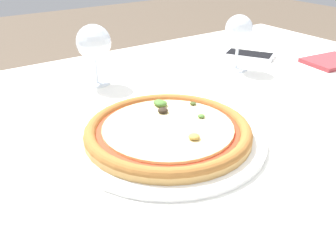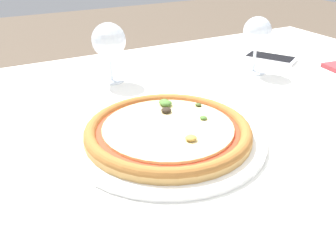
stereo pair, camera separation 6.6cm
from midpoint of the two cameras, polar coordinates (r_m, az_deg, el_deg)
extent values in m
cube|color=brown|center=(0.82, 3.18, 1.45)|extent=(1.31, 0.88, 0.04)
cube|color=white|center=(0.81, 3.22, 2.78)|extent=(1.41, 0.98, 0.01)
cylinder|color=brown|center=(1.59, 11.55, 0.49)|extent=(0.06, 0.06, 0.66)
cylinder|color=white|center=(0.67, -2.81, -1.96)|extent=(0.35, 0.35, 0.01)
cylinder|color=tan|center=(0.67, -2.83, -1.14)|extent=(0.30, 0.30, 0.01)
torus|color=#A3662D|center=(0.66, -2.85, -0.69)|extent=(0.30, 0.30, 0.02)
cylinder|color=#BC381E|center=(0.66, -2.85, -0.57)|extent=(0.25, 0.25, 0.00)
cylinder|color=beige|center=(0.66, -2.86, -0.27)|extent=(0.23, 0.23, 0.00)
ellipsoid|color=#4C7A33|center=(0.74, -3.95, 3.57)|extent=(0.02, 0.02, 0.01)
ellipsoid|color=#BC9342|center=(0.62, 0.96, -1.71)|extent=(0.02, 0.02, 0.01)
ellipsoid|color=#4C7A33|center=(0.74, -3.75, 3.47)|extent=(0.02, 0.02, 0.01)
ellipsoid|color=#4C7A33|center=(0.69, 2.37, 1.46)|extent=(0.01, 0.01, 0.01)
ellipsoid|color=#2D2319|center=(0.71, -3.45, 2.34)|extent=(0.02, 0.02, 0.01)
ellipsoid|color=#425123|center=(0.74, 1.29, 3.42)|extent=(0.01, 0.01, 0.01)
cylinder|color=silver|center=(0.95, -12.69, 6.38)|extent=(0.06, 0.06, 0.00)
cylinder|color=silver|center=(0.94, -12.91, 8.34)|extent=(0.01, 0.01, 0.07)
sphere|color=silver|center=(0.92, -13.35, 12.31)|extent=(0.08, 0.08, 0.08)
cylinder|color=silver|center=(1.04, 8.46, 8.62)|extent=(0.07, 0.07, 0.00)
cylinder|color=silver|center=(1.03, 8.62, 10.70)|extent=(0.01, 0.01, 0.08)
sphere|color=silver|center=(1.01, 8.89, 14.40)|extent=(0.07, 0.07, 0.07)
cube|color=white|center=(1.16, 10.66, 10.54)|extent=(0.13, 0.16, 0.01)
cube|color=black|center=(1.16, 10.69, 10.81)|extent=(0.12, 0.14, 0.00)
cube|color=#933338|center=(1.16, 22.21, 9.08)|extent=(0.16, 0.13, 0.01)
camera|label=1|loc=(0.03, -92.86, -1.50)|focal=40.00mm
camera|label=2|loc=(0.03, 87.14, 1.50)|focal=40.00mm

